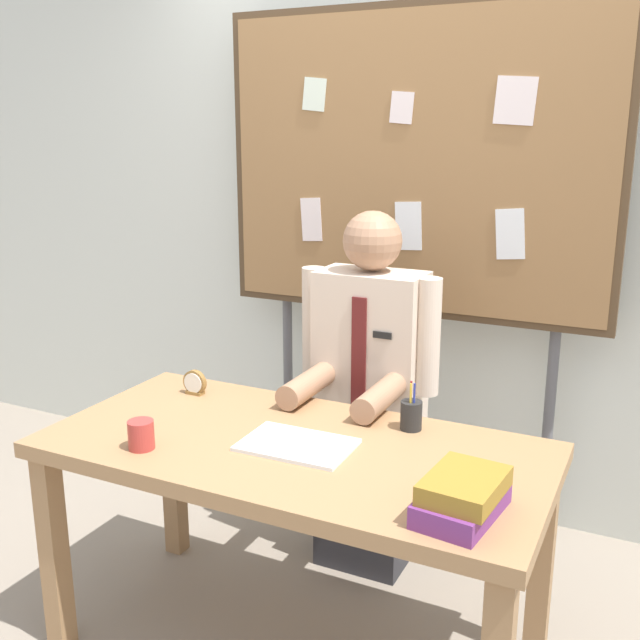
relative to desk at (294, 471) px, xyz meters
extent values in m
cube|color=silver|center=(0.00, 1.25, 0.70)|extent=(6.40, 0.08, 2.70)
cube|color=#9E754C|center=(0.00, 0.00, 0.07)|extent=(1.57, 0.76, 0.05)
cube|color=#9E754C|center=(-0.72, -0.32, -0.30)|extent=(0.07, 0.07, 0.70)
cube|color=#9E754C|center=(-0.72, 0.32, -0.30)|extent=(0.07, 0.07, 0.70)
cube|color=#9E754C|center=(0.72, 0.32, -0.30)|extent=(0.07, 0.07, 0.70)
cube|color=#2D2D33|center=(0.00, 0.62, -0.43)|extent=(0.34, 0.30, 0.44)
cube|color=beige|center=(0.00, 0.62, 0.16)|extent=(0.40, 0.22, 0.74)
sphere|color=#A87A5B|center=(0.00, 0.62, 0.64)|extent=(0.22, 0.22, 0.22)
cylinder|color=beige|center=(-0.23, 0.60, 0.31)|extent=(0.09, 0.09, 0.43)
cylinder|color=beige|center=(0.23, 0.60, 0.31)|extent=(0.09, 0.09, 0.43)
cylinder|color=#A87A5B|center=(-0.14, 0.36, 0.14)|extent=(0.09, 0.30, 0.09)
cylinder|color=#A87A5B|center=(0.14, 0.36, 0.14)|extent=(0.09, 0.30, 0.09)
cube|color=#591919|center=(0.00, 0.51, 0.21)|extent=(0.06, 0.01, 0.48)
cube|color=black|center=(0.09, 0.51, 0.32)|extent=(0.07, 0.01, 0.02)
cube|color=#4C3823|center=(0.00, 1.05, 0.89)|extent=(1.65, 0.05, 1.25)
cube|color=olive|center=(0.00, 1.03, 0.89)|extent=(1.59, 0.04, 1.19)
cylinder|color=#59595E|center=(-0.61, 1.08, -0.18)|extent=(0.04, 0.04, 0.95)
cylinder|color=#59595E|center=(0.61, 1.08, -0.18)|extent=(0.04, 0.04, 0.95)
cube|color=white|center=(0.41, 1.01, 0.64)|extent=(0.13, 0.00, 0.20)
cube|color=silver|center=(-0.43, 1.01, 1.17)|extent=(0.11, 0.00, 0.14)
cube|color=silver|center=(-0.04, 1.01, 1.12)|extent=(0.10, 0.00, 0.13)
cube|color=silver|center=(-0.45, 1.01, 0.65)|extent=(0.11, 0.00, 0.19)
cube|color=silver|center=(0.40, 1.01, 1.14)|extent=(0.16, 0.00, 0.18)
cube|color=white|center=(0.00, 1.01, 0.65)|extent=(0.12, 0.00, 0.20)
cube|color=#72337F|center=(0.59, -0.20, 0.12)|extent=(0.20, 0.29, 0.06)
cube|color=olive|center=(0.59, -0.21, 0.18)|extent=(0.19, 0.25, 0.05)
cube|color=white|center=(0.02, -0.02, 0.10)|extent=(0.34, 0.23, 0.01)
cylinder|color=olive|center=(-0.53, 0.23, 0.14)|extent=(0.09, 0.02, 0.09)
cylinder|color=white|center=(-0.53, 0.21, 0.14)|extent=(0.07, 0.00, 0.07)
cube|color=olive|center=(-0.53, 0.23, 0.10)|extent=(0.06, 0.04, 0.01)
cylinder|color=#B23833|center=(-0.40, -0.24, 0.14)|extent=(0.08, 0.08, 0.09)
cylinder|color=#262626|center=(0.29, 0.26, 0.14)|extent=(0.07, 0.07, 0.09)
cylinder|color=#263399|center=(0.30, 0.26, 0.18)|extent=(0.01, 0.01, 0.15)
cylinder|color=maroon|center=(0.28, 0.27, 0.18)|extent=(0.01, 0.01, 0.15)
cylinder|color=gold|center=(0.29, 0.25, 0.18)|extent=(0.01, 0.01, 0.15)
camera|label=1|loc=(1.00, -1.86, 1.04)|focal=41.39mm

